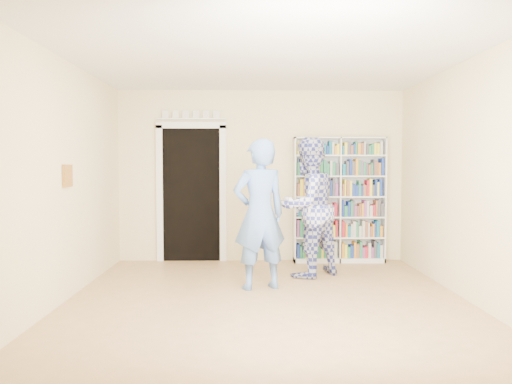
% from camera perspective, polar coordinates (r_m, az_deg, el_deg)
% --- Properties ---
extents(floor, '(5.00, 5.00, 0.00)m').
position_cam_1_polar(floor, '(5.63, 1.25, -12.56)').
color(floor, '#9F7C4D').
rests_on(floor, ground).
extents(ceiling, '(5.00, 5.00, 0.00)m').
position_cam_1_polar(ceiling, '(5.55, 1.28, 15.37)').
color(ceiling, white).
rests_on(ceiling, wall_back).
extents(wall_back, '(4.50, 0.00, 4.50)m').
position_cam_1_polar(wall_back, '(7.92, 0.55, 1.84)').
color(wall_back, '#F7E3AA').
rests_on(wall_back, floor).
extents(wall_left, '(0.00, 5.00, 5.00)m').
position_cam_1_polar(wall_left, '(5.79, -21.58, 1.20)').
color(wall_left, '#F7E3AA').
rests_on(wall_left, floor).
extents(wall_right, '(0.00, 5.00, 5.00)m').
position_cam_1_polar(wall_right, '(5.96, 23.44, 1.21)').
color(wall_right, '#F7E3AA').
rests_on(wall_right, floor).
extents(bookshelf, '(1.42, 0.27, 1.96)m').
position_cam_1_polar(bookshelf, '(7.91, 9.49, -0.83)').
color(bookshelf, white).
rests_on(bookshelf, floor).
extents(doorway, '(1.10, 0.08, 2.43)m').
position_cam_1_polar(doorway, '(7.96, -7.39, 0.59)').
color(doorway, black).
rests_on(doorway, floor).
extents(wall_art, '(0.03, 0.25, 0.25)m').
position_cam_1_polar(wall_art, '(5.97, -20.74, 1.75)').
color(wall_art, brown).
rests_on(wall_art, wall_left).
extents(man_blue, '(0.78, 0.63, 1.84)m').
position_cam_1_polar(man_blue, '(6.10, 0.40, -2.56)').
color(man_blue, '#5E87D2').
rests_on(man_blue, floor).
extents(man_plaid, '(1.17, 1.13, 1.90)m').
position_cam_1_polar(man_plaid, '(6.83, 5.94, -1.73)').
color(man_plaid, '#313996').
rests_on(man_plaid, floor).
extents(paper_sheet, '(0.18, 0.12, 0.29)m').
position_cam_1_polar(paper_sheet, '(6.64, 6.69, -1.50)').
color(paper_sheet, white).
rests_on(paper_sheet, man_plaid).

